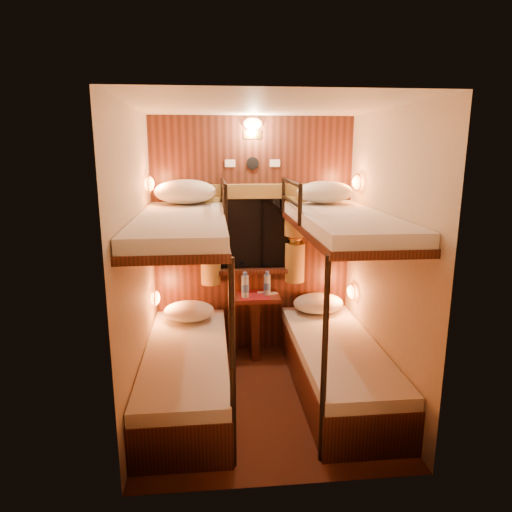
{
  "coord_description": "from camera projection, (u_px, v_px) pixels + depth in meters",
  "views": [
    {
      "loc": [
        -0.41,
        -3.51,
        2.09
      ],
      "look_at": [
        -0.05,
        0.15,
        1.22
      ],
      "focal_mm": 32.0,
      "sensor_mm": 36.0,
      "label": 1
    }
  ],
  "objects": [
    {
      "name": "floor",
      "position": [
        264.0,
        398.0,
        3.92
      ],
      "size": [
        2.1,
        2.1,
        0.0
      ],
      "primitive_type": "plane",
      "color": "#33150D",
      "rests_on": "ground"
    },
    {
      "name": "ceiling",
      "position": [
        265.0,
        105.0,
        3.37
      ],
      "size": [
        2.1,
        2.1,
        0.0
      ],
      "primitive_type": "plane",
      "rotation": [
        3.14,
        0.0,
        0.0
      ],
      "color": "silver",
      "rests_on": "wall_back"
    },
    {
      "name": "wall_back",
      "position": [
        252.0,
        238.0,
        4.66
      ],
      "size": [
        2.4,
        0.0,
        2.4
      ],
      "primitive_type": "plane",
      "rotation": [
        1.57,
        0.0,
        0.0
      ],
      "color": "#C6B293",
      "rests_on": "floor"
    },
    {
      "name": "wall_front",
      "position": [
        285.0,
        307.0,
        2.63
      ],
      "size": [
        2.4,
        0.0,
        2.4
      ],
      "primitive_type": "plane",
      "rotation": [
        -1.57,
        0.0,
        0.0
      ],
      "color": "#C6B293",
      "rests_on": "floor"
    },
    {
      "name": "wall_left",
      "position": [
        137.0,
        266.0,
        3.55
      ],
      "size": [
        0.0,
        2.4,
        2.4
      ],
      "primitive_type": "plane",
      "rotation": [
        1.57,
        0.0,
        1.57
      ],
      "color": "#C6B293",
      "rests_on": "floor"
    },
    {
      "name": "wall_right",
      "position": [
        385.0,
        260.0,
        3.74
      ],
      "size": [
        0.0,
        2.4,
        2.4
      ],
      "primitive_type": "plane",
      "rotation": [
        1.57,
        0.0,
        -1.57
      ],
      "color": "#C6B293",
      "rests_on": "floor"
    },
    {
      "name": "back_panel",
      "position": [
        253.0,
        238.0,
        4.64
      ],
      "size": [
        2.0,
        0.03,
        2.4
      ],
      "primitive_type": "cube",
      "color": "black",
      "rests_on": "floor"
    },
    {
      "name": "bunk_left",
      "position": [
        186.0,
        337.0,
        3.79
      ],
      "size": [
        0.72,
        1.9,
        1.82
      ],
      "color": "black",
      "rests_on": "floor"
    },
    {
      "name": "bunk_right",
      "position": [
        338.0,
        331.0,
        3.92
      ],
      "size": [
        0.72,
        1.9,
        1.82
      ],
      "color": "black",
      "rests_on": "floor"
    },
    {
      "name": "window",
      "position": [
        253.0,
        241.0,
        4.62
      ],
      "size": [
        1.0,
        0.12,
        0.79
      ],
      "color": "black",
      "rests_on": "back_panel"
    },
    {
      "name": "curtains",
      "position": [
        253.0,
        233.0,
        4.57
      ],
      "size": [
        1.1,
        0.22,
        1.0
      ],
      "color": "brown",
      "rests_on": "back_panel"
    },
    {
      "name": "back_fixtures",
      "position": [
        253.0,
        132.0,
        4.37
      ],
      "size": [
        0.54,
        0.09,
        0.48
      ],
      "color": "black",
      "rests_on": "back_panel"
    },
    {
      "name": "reading_lamps",
      "position": [
        256.0,
        241.0,
        4.31
      ],
      "size": [
        2.0,
        0.2,
        1.25
      ],
      "color": "orange",
      "rests_on": "wall_left"
    },
    {
      "name": "table",
      "position": [
        254.0,
        317.0,
        4.65
      ],
      "size": [
        0.5,
        0.34,
        0.66
      ],
      "color": "#5C1D15",
      "rests_on": "floor"
    },
    {
      "name": "bottle_left",
      "position": [
        245.0,
        287.0,
        4.49
      ],
      "size": [
        0.08,
        0.08,
        0.26
      ],
      "rotation": [
        0.0,
        0.0,
        0.43
      ],
      "color": "#99BFE5",
      "rests_on": "table"
    },
    {
      "name": "bottle_right",
      "position": [
        267.0,
        285.0,
        4.57
      ],
      "size": [
        0.07,
        0.07,
        0.25
      ],
      "rotation": [
        0.0,
        0.0,
        0.15
      ],
      "color": "#99BFE5",
      "rests_on": "table"
    },
    {
      "name": "sachet_a",
      "position": [
        273.0,
        293.0,
        4.65
      ],
      "size": [
        0.1,
        0.09,
        0.01
      ],
      "primitive_type": "cube",
      "rotation": [
        0.0,
        0.0,
        0.38
      ],
      "color": "silver",
      "rests_on": "table"
    },
    {
      "name": "sachet_b",
      "position": [
        261.0,
        292.0,
        4.67
      ],
      "size": [
        0.08,
        0.06,
        0.01
      ],
      "primitive_type": "cube",
      "rotation": [
        0.0,
        0.0,
        0.02
      ],
      "color": "silver",
      "rests_on": "table"
    },
    {
      "name": "pillow_lower_left",
      "position": [
        189.0,
        311.0,
        4.42
      ],
      "size": [
        0.49,
        0.35,
        0.19
      ],
      "primitive_type": "ellipsoid",
      "color": "silver",
      "rests_on": "bunk_left"
    },
    {
      "name": "pillow_lower_right",
      "position": [
        318.0,
        303.0,
        4.63
      ],
      "size": [
        0.51,
        0.36,
        0.2
      ],
      "primitive_type": "ellipsoid",
      "color": "silver",
      "rests_on": "bunk_right"
    },
    {
      "name": "pillow_upper_left",
      "position": [
        185.0,
        192.0,
        4.22
      ],
      "size": [
        0.57,
        0.41,
        0.23
      ],
      "primitive_type": "ellipsoid",
      "color": "silver",
      "rests_on": "bunk_left"
    },
    {
      "name": "pillow_upper_right",
      "position": [
        325.0,
        192.0,
        4.27
      ],
      "size": [
        0.53,
        0.38,
        0.21
      ],
      "primitive_type": "ellipsoid",
      "color": "silver",
      "rests_on": "bunk_right"
    }
  ]
}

